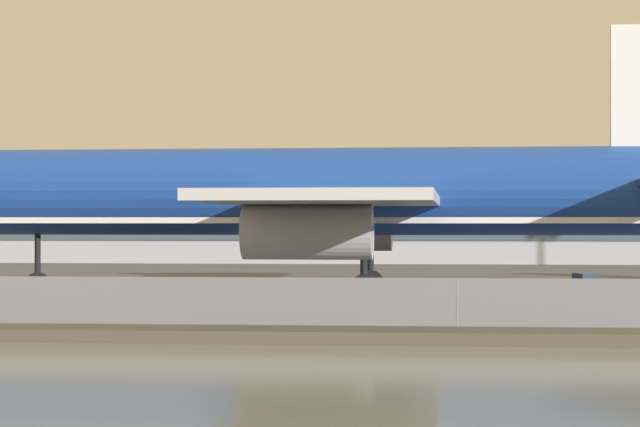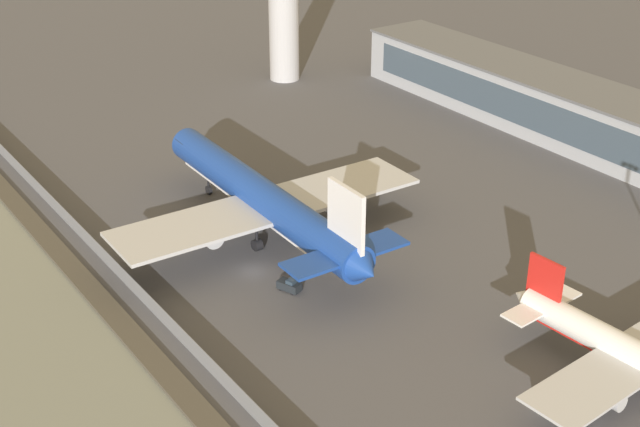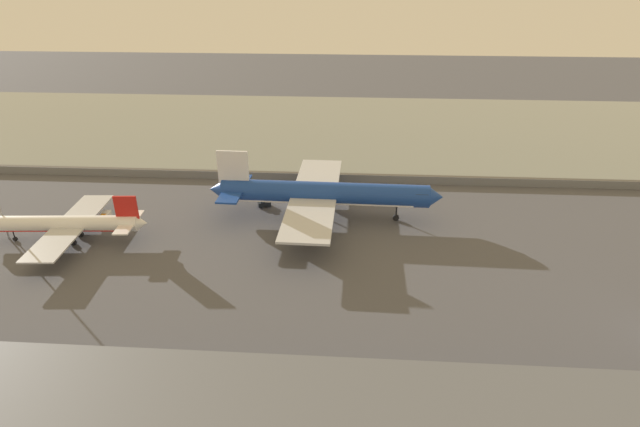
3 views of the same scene
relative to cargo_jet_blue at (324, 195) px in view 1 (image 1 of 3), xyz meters
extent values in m
plane|color=#4C4C51|center=(7.59, -6.60, -6.29)|extent=(500.00, 500.00, 0.00)
cube|color=#474238|center=(7.59, -27.10, -6.04)|extent=(320.00, 3.00, 0.50)
cube|color=slate|center=(7.59, -22.60, -5.14)|extent=(280.00, 0.08, 2.30)
cylinder|color=slate|center=(7.59, -22.60, -5.14)|extent=(0.10, 0.10, 2.30)
cylinder|color=#193D93|center=(-0.80, 0.02, 0.23)|extent=(49.28, 6.29, 5.32)
cube|color=silver|center=(-0.80, 0.02, -1.23)|extent=(41.89, 5.08, 0.96)
cube|color=#B7BABF|center=(1.43, -11.84, -0.44)|extent=(11.29, 23.82, 0.53)
cube|color=#B7BABF|center=(1.90, 11.77, -0.44)|extent=(11.29, 23.82, 0.53)
cylinder|color=#B7BABF|center=(-0.01, -9.92, -2.16)|extent=(6.94, 3.06, 2.93)
cylinder|color=#B7BABF|center=(0.38, 9.91, -2.16)|extent=(6.94, 3.06, 2.93)
cylinder|color=black|center=(-18.01, 0.36, -3.99)|extent=(0.37, 0.37, 3.11)
cylinder|color=black|center=(-18.01, 0.36, -5.54)|extent=(1.50, 0.61, 1.49)
cylinder|color=black|center=(2.59, -2.85, -3.99)|extent=(0.43, 0.43, 3.11)
cylinder|color=black|center=(2.59, -2.85, -5.54)|extent=(1.74, 1.23, 1.71)
cylinder|color=black|center=(2.70, 2.74, -3.99)|extent=(0.43, 0.43, 3.11)
cylinder|color=black|center=(2.70, 2.74, -5.54)|extent=(1.74, 1.23, 1.71)
cube|color=#1E2328|center=(14.77, -5.19, -5.54)|extent=(3.56, 2.64, 1.11)
cube|color=#283847|center=(15.14, -5.05, -4.74)|extent=(1.50, 1.60, 0.50)
cylinder|color=black|center=(15.45, -4.20, -5.94)|extent=(0.73, 0.46, 0.70)
cylinder|color=black|center=(15.94, -5.47, -5.94)|extent=(0.73, 0.46, 0.70)
cylinder|color=black|center=(13.60, -4.91, -5.94)|extent=(0.73, 0.46, 0.70)
cylinder|color=black|center=(14.08, -6.18, -5.94)|extent=(0.73, 0.46, 0.70)
cube|color=#9EA3AD|center=(4.31, 67.48, -1.14)|extent=(113.22, 14.14, 10.30)
cube|color=#3D4C5B|center=(4.31, 60.33, -0.62)|extent=(104.16, 0.16, 6.18)
cube|color=#5B5E63|center=(4.31, 67.48, 4.26)|extent=(113.82, 14.74, 0.50)
camera|label=1|loc=(6.50, -75.63, -1.57)|focal=70.00mm
camera|label=2|loc=(100.89, -59.95, 56.45)|focal=50.00mm
camera|label=3|loc=(-6.90, 108.09, 48.08)|focal=28.00mm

